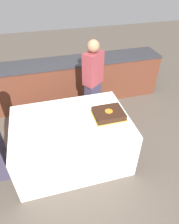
% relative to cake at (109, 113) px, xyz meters
% --- Properties ---
extents(ground_plane, '(14.00, 14.00, 0.00)m').
position_rel_cake_xyz_m(ground_plane, '(-0.54, 0.03, -0.82)').
color(ground_plane, brown).
extents(back_counter, '(4.40, 0.58, 0.92)m').
position_rel_cake_xyz_m(back_counter, '(-0.54, 1.66, -0.36)').
color(back_counter, '#5B2D1E').
rests_on(back_counter, ground_plane).
extents(dining_table, '(1.63, 1.11, 0.78)m').
position_rel_cake_xyz_m(dining_table, '(-0.54, 0.03, -0.43)').
color(dining_table, white).
rests_on(dining_table, ground_plane).
extents(cake, '(0.45, 0.38, 0.08)m').
position_rel_cake_xyz_m(cake, '(0.00, 0.00, 0.00)').
color(cake, gold).
rests_on(cake, dining_table).
extents(plate_stack, '(0.19, 0.19, 0.04)m').
position_rel_cake_xyz_m(plate_stack, '(-0.93, 0.08, -0.02)').
color(plate_stack, white).
rests_on(plate_stack, dining_table).
extents(wine_glass, '(0.06, 0.06, 0.17)m').
position_rel_cake_xyz_m(wine_glass, '(-1.00, -0.16, 0.08)').
color(wine_glass, white).
rests_on(wine_glass, dining_table).
extents(side_plate_near_cake, '(0.20, 0.20, 0.00)m').
position_rel_cake_xyz_m(side_plate_near_cake, '(0.08, 0.33, -0.04)').
color(side_plate_near_cake, white).
rests_on(side_plate_near_cake, dining_table).
extents(utensil_pile, '(0.15, 0.09, 0.02)m').
position_rel_cake_xyz_m(utensil_pile, '(-0.64, -0.43, -0.03)').
color(utensil_pile, white).
rests_on(utensil_pile, dining_table).
extents(person_cutting_cake, '(0.38, 0.35, 1.59)m').
position_rel_cake_xyz_m(person_cutting_cake, '(0.00, 0.81, 0.01)').
color(person_cutting_cake, '#383347').
rests_on(person_cutting_cake, ground_plane).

